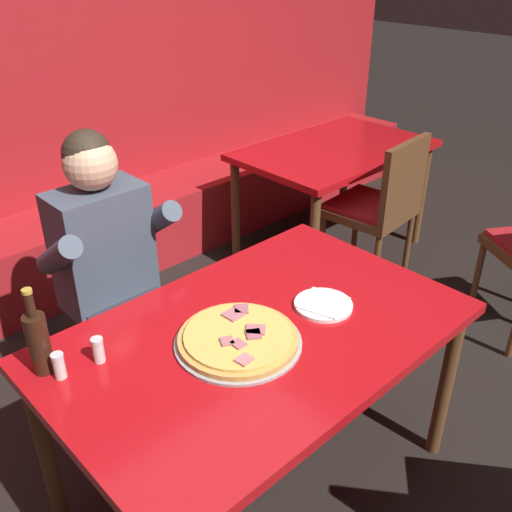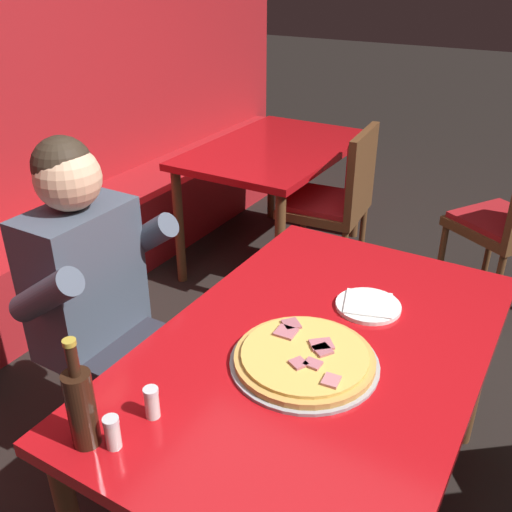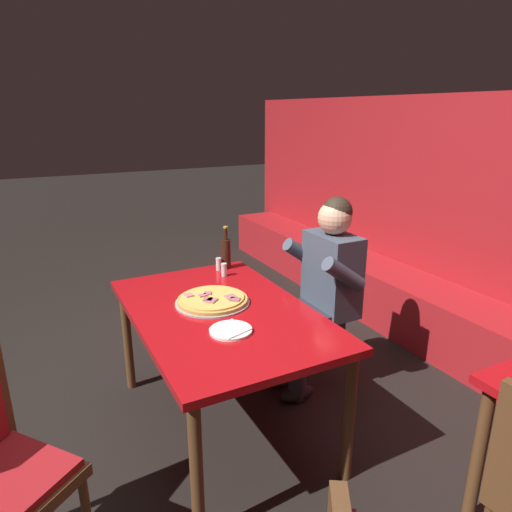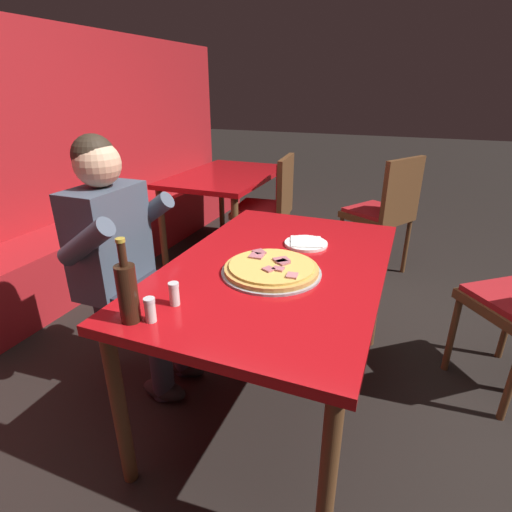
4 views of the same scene
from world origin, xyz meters
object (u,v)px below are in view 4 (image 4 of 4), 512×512
object	(u,v)px
shaker_red_pepper_flakes	(174,295)
diner_seated_blue_shirt	(125,257)
beer_bottle	(127,291)
dining_chair_far_left	(270,203)
pizza	(271,269)
plate_white_paper	(306,243)
background_dining_table	(226,184)
shaker_black_pepper	(150,311)
dining_chair_near_left	(386,207)
main_dining_table	(277,279)

from	to	relation	value
shaker_red_pepper_flakes	diner_seated_blue_shirt	xyz separation A→B (m)	(0.36, 0.51, -0.08)
beer_bottle	dining_chair_far_left	bearing A→B (deg)	7.38
pizza	plate_white_paper	xyz separation A→B (m)	(0.36, -0.05, -0.01)
background_dining_table	shaker_black_pepper	bearing A→B (deg)	-160.26
shaker_red_pepper_flakes	diner_seated_blue_shirt	bearing A→B (deg)	54.78
plate_white_paper	diner_seated_blue_shirt	xyz separation A→B (m)	(-0.38, 0.79, -0.05)
background_dining_table	pizza	bearing A→B (deg)	-149.10
diner_seated_blue_shirt	pizza	bearing A→B (deg)	-88.96
pizza	beer_bottle	size ratio (longest dim) A/B	1.43
diner_seated_blue_shirt	dining_chair_near_left	world-z (taller)	diner_seated_blue_shirt
plate_white_paper	beer_bottle	distance (m)	0.96
pizza	plate_white_paper	bearing A→B (deg)	-8.05
pizza	beer_bottle	bearing A→B (deg)	149.05
pizza	diner_seated_blue_shirt	distance (m)	0.74
main_dining_table	plate_white_paper	size ratio (longest dim) A/B	6.75
pizza	beer_bottle	world-z (taller)	beer_bottle
main_dining_table	diner_seated_blue_shirt	size ratio (longest dim) A/B	1.11
shaker_black_pepper	plate_white_paper	bearing A→B (deg)	-19.09
dining_chair_near_left	shaker_black_pepper	bearing A→B (deg)	166.04
diner_seated_blue_shirt	plate_white_paper	bearing A→B (deg)	-64.60
plate_white_paper	beer_bottle	bearing A→B (deg)	157.67
plate_white_paper	shaker_black_pepper	size ratio (longest dim) A/B	2.44
shaker_red_pepper_flakes	background_dining_table	distance (m)	2.29
pizza	dining_chair_near_left	world-z (taller)	dining_chair_near_left
pizza	background_dining_table	xyz separation A→B (m)	(1.76, 1.06, -0.11)
pizza	plate_white_paper	distance (m)	0.37
background_dining_table	dining_chair_near_left	bearing A→B (deg)	-88.58
dining_chair_far_left	shaker_black_pepper	bearing A→B (deg)	-170.85
beer_bottle	dining_chair_near_left	bearing A→B (deg)	-15.32
plate_white_paper	dining_chair_near_left	distance (m)	1.47
shaker_red_pepper_flakes	diner_seated_blue_shirt	size ratio (longest dim) A/B	0.07
diner_seated_blue_shirt	dining_chair_near_left	size ratio (longest dim) A/B	1.31
diner_seated_blue_shirt	dining_chair_near_left	xyz separation A→B (m)	(1.81, -1.06, -0.13)
diner_seated_blue_shirt	shaker_black_pepper	bearing A→B (deg)	-134.24
plate_white_paper	background_dining_table	distance (m)	1.79
beer_bottle	diner_seated_blue_shirt	size ratio (longest dim) A/B	0.23
beer_bottle	dining_chair_near_left	xyz separation A→B (m)	(2.32, -0.63, -0.28)
pizza	dining_chair_near_left	bearing A→B (deg)	-10.23
main_dining_table	shaker_red_pepper_flakes	xyz separation A→B (m)	(-0.47, 0.23, 0.11)
dining_chair_far_left	dining_chair_near_left	size ratio (longest dim) A/B	0.97
shaker_red_pepper_flakes	dining_chair_near_left	size ratio (longest dim) A/B	0.09
shaker_black_pepper	diner_seated_blue_shirt	size ratio (longest dim) A/B	0.07
pizza	diner_seated_blue_shirt	xyz separation A→B (m)	(-0.01, 0.74, -0.06)
beer_bottle	dining_chair_far_left	size ratio (longest dim) A/B	0.31
shaker_black_pepper	diner_seated_blue_shirt	bearing A→B (deg)	45.76
pizza	background_dining_table	distance (m)	2.06
shaker_black_pepper	beer_bottle	bearing A→B (deg)	108.19
pizza	shaker_red_pepper_flakes	distance (m)	0.44
shaker_red_pepper_flakes	dining_chair_far_left	size ratio (longest dim) A/B	0.09
plate_white_paper	diner_seated_blue_shirt	distance (m)	0.88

